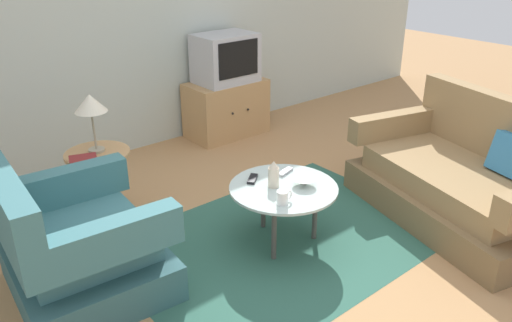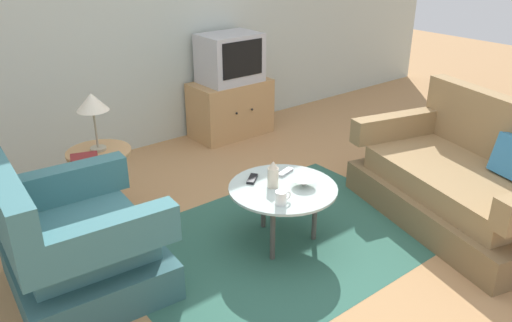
{
  "view_description": "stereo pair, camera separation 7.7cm",
  "coord_description": "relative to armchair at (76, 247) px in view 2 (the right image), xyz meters",
  "views": [
    {
      "loc": [
        -2.15,
        -2.1,
        2.04
      ],
      "look_at": [
        -0.03,
        0.43,
        0.55
      ],
      "focal_mm": 36.02,
      "sensor_mm": 36.0,
      "label": 1
    },
    {
      "loc": [
        -2.09,
        -2.15,
        2.04
      ],
      "look_at": [
        -0.03,
        0.43,
        0.55
      ],
      "focal_mm": 36.02,
      "sensor_mm": 36.0,
      "label": 2
    }
  ],
  "objects": [
    {
      "name": "ground_plane",
      "position": [
        1.31,
        -0.56,
        -0.3
      ],
      "size": [
        16.0,
        16.0,
        0.0
      ],
      "primitive_type": "plane",
      "color": "#AD7F51"
    },
    {
      "name": "back_wall",
      "position": [
        1.31,
        1.89,
        1.05
      ],
      "size": [
        9.0,
        0.12,
        2.7
      ],
      "primitive_type": "cube",
      "color": "#B2BCB2",
      "rests_on": "ground"
    },
    {
      "name": "area_rug",
      "position": [
        1.32,
        -0.38,
        -0.3
      ],
      "size": [
        2.27,
        1.6,
        0.0
      ],
      "primitive_type": "cube",
      "color": "#2D5B4C",
      "rests_on": "ground"
    },
    {
      "name": "armchair",
      "position": [
        0.0,
        0.0,
        0.0
      ],
      "size": [
        0.93,
        1.0,
        0.86
      ],
      "rotation": [
        0.0,
        0.0,
        -1.65
      ],
      "color": "#325C60",
      "rests_on": "ground"
    },
    {
      "name": "couch",
      "position": [
        2.61,
        -1.01,
        -0.01
      ],
      "size": [
        1.3,
        1.8,
        0.9
      ],
      "rotation": [
        0.0,
        0.0,
        1.31
      ],
      "color": "brown",
      "rests_on": "ground"
    },
    {
      "name": "coffee_table",
      "position": [
        1.32,
        -0.38,
        0.09
      ],
      "size": [
        0.75,
        0.75,
        0.43
      ],
      "color": "#B2C6C1",
      "rests_on": "ground"
    },
    {
      "name": "side_table",
      "position": [
        0.49,
        0.73,
        0.1
      ],
      "size": [
        0.47,
        0.47,
        0.55
      ],
      "color": "tan",
      "rests_on": "ground"
    },
    {
      "name": "tv_stand",
      "position": [
        2.29,
        1.56,
        -0.01
      ],
      "size": [
        0.84,
        0.49,
        0.59
      ],
      "color": "tan",
      "rests_on": "ground"
    },
    {
      "name": "television",
      "position": [
        2.29,
        1.55,
        0.54
      ],
      "size": [
        0.61,
        0.45,
        0.5
      ],
      "color": "#B7B7BC",
      "rests_on": "tv_stand"
    },
    {
      "name": "table_lamp",
      "position": [
        0.49,
        0.75,
        0.61
      ],
      "size": [
        0.23,
        0.23,
        0.43
      ],
      "color": "#9E937A",
      "rests_on": "side_table"
    },
    {
      "name": "vase",
      "position": [
        1.27,
        -0.33,
        0.23
      ],
      "size": [
        0.08,
        0.08,
        0.19
      ],
      "color": "beige",
      "rests_on": "coffee_table"
    },
    {
      "name": "mug",
      "position": [
        1.15,
        -0.55,
        0.18
      ],
      "size": [
        0.12,
        0.07,
        0.09
      ],
      "color": "white",
      "rests_on": "coffee_table"
    },
    {
      "name": "bowl",
      "position": [
        1.44,
        -0.45,
        0.16
      ],
      "size": [
        0.17,
        0.17,
        0.05
      ],
      "color": "silver",
      "rests_on": "coffee_table"
    },
    {
      "name": "tv_remote_dark",
      "position": [
        1.22,
        -0.17,
        0.14
      ],
      "size": [
        0.14,
        0.13,
        0.02
      ],
      "rotation": [
        0.0,
        0.0,
        0.68
      ],
      "color": "black",
      "rests_on": "coffee_table"
    },
    {
      "name": "tv_remote_silver",
      "position": [
        1.48,
        -0.23,
        0.14
      ],
      "size": [
        0.16,
        0.08,
        0.02
      ],
      "rotation": [
        0.0,
        0.0,
        0.27
      ],
      "color": "#B2B2B7",
      "rests_on": "coffee_table"
    },
    {
      "name": "book",
      "position": [
        0.34,
        0.63,
        0.27
      ],
      "size": [
        0.22,
        0.19,
        0.04
      ],
      "rotation": [
        0.0,
        0.0,
        -0.33
      ],
      "color": "maroon",
      "rests_on": "side_table"
    }
  ]
}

